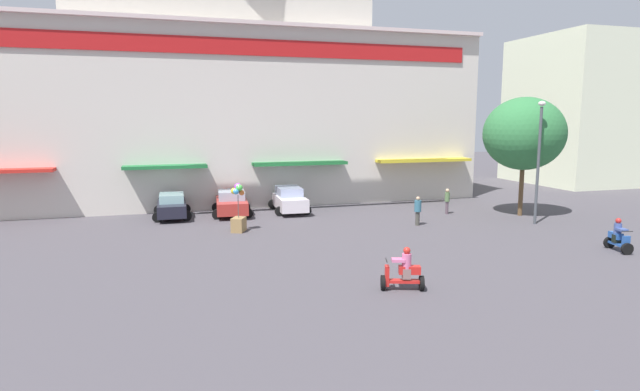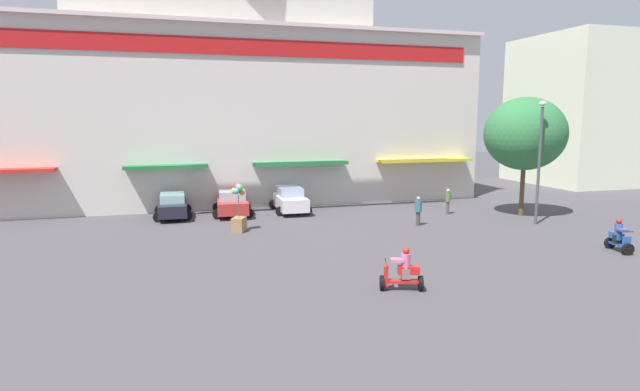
{
  "view_description": "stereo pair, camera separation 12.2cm",
  "coord_description": "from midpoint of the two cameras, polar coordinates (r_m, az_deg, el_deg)",
  "views": [
    {
      "loc": [
        -4.27,
        -3.72,
        5.91
      ],
      "look_at": [
        2.65,
        19.39,
        2.32
      ],
      "focal_mm": 29.17,
      "sensor_mm": 36.0,
      "label": 1
    },
    {
      "loc": [
        -4.16,
        -3.76,
        5.91
      ],
      "look_at": [
        2.65,
        19.39,
        2.32
      ],
      "focal_mm": 29.17,
      "sensor_mm": 36.0,
      "label": 2
    }
  ],
  "objects": [
    {
      "name": "ground_plane",
      "position": [
        18.25,
        -2.17,
        -10.44
      ],
      "size": [
        128.0,
        128.0,
        0.0
      ],
      "primitive_type": "plane",
      "color": "#49444B"
    },
    {
      "name": "colonial_building",
      "position": [
        41.02,
        -10.71,
        13.0
      ],
      "size": [
        35.66,
        19.07,
        21.92
      ],
      "color": "beige",
      "rests_on": "ground"
    },
    {
      "name": "flank_building_right",
      "position": [
        53.64,
        26.77,
        8.28
      ],
      "size": [
        9.31,
        10.38,
        13.16
      ],
      "color": "silver",
      "rests_on": "ground"
    },
    {
      "name": "plaza_tree_1",
      "position": [
        33.72,
        21.7,
        6.3
      ],
      "size": [
        4.98,
        4.49,
        7.18
      ],
      "color": "brown",
      "rests_on": "ground"
    },
    {
      "name": "parked_car_0",
      "position": [
        32.29,
        -15.75,
        -1.07
      ],
      "size": [
        2.26,
        3.92,
        1.46
      ],
      "color": "black",
      "rests_on": "ground"
    },
    {
      "name": "parked_car_1",
      "position": [
        32.42,
        -9.49,
        -0.79
      ],
      "size": [
        2.64,
        4.1,
        1.52
      ],
      "color": "#AC2F29",
      "rests_on": "ground"
    },
    {
      "name": "parked_car_2",
      "position": [
        33.16,
        -3.25,
        -0.42
      ],
      "size": [
        2.39,
        4.48,
        1.59
      ],
      "color": "silver",
      "rests_on": "ground"
    },
    {
      "name": "scooter_rider_2",
      "position": [
        26.86,
        30.09,
        -4.07
      ],
      "size": [
        0.78,
        1.43,
        1.5
      ],
      "color": "black",
      "rests_on": "ground"
    },
    {
      "name": "scooter_rider_6",
      "position": [
        18.37,
        9.21,
        -8.32
      ],
      "size": [
        1.57,
        0.97,
        1.54
      ],
      "color": "black",
      "rests_on": "ground"
    },
    {
      "name": "pedestrian_0",
      "position": [
        33.22,
        13.96,
        -0.41
      ],
      "size": [
        0.42,
        0.42,
        1.6
      ],
      "color": "#57454E",
      "rests_on": "ground"
    },
    {
      "name": "pedestrian_3",
      "position": [
        29.34,
        10.84,
        -1.5
      ],
      "size": [
        0.53,
        0.53,
        1.63
      ],
      "color": "#42413A",
      "rests_on": "ground"
    },
    {
      "name": "streetlamp_near",
      "position": [
        31.32,
        23.07,
        4.28
      ],
      "size": [
        0.4,
        0.4,
        6.85
      ],
      "color": "#474C51",
      "rests_on": "ground"
    },
    {
      "name": "balloon_vendor_cart",
      "position": [
        27.6,
        -8.79,
        -1.92
      ],
      "size": [
        0.93,
        1.07,
        2.56
      ],
      "color": "#977648",
      "rests_on": "ground"
    }
  ]
}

